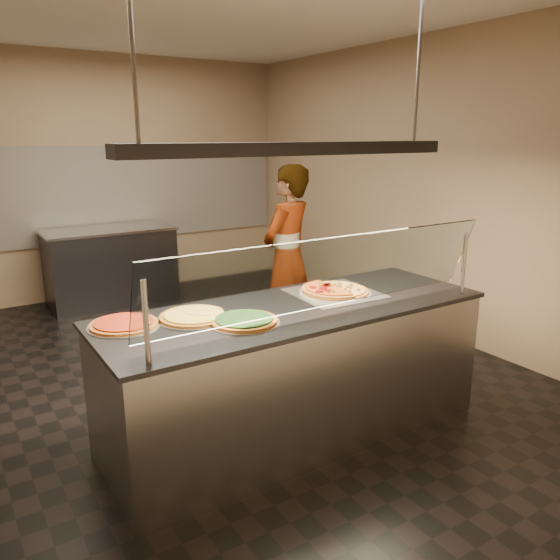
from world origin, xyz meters
TOP-DOWN VIEW (x-y plane):
  - ground at (0.00, 0.00)m, footprint 5.00×6.00m
  - wall_back at (0.00, 3.01)m, footprint 5.00×0.02m
  - wall_front at (0.00, -3.01)m, footprint 5.00×0.02m
  - wall_right at (2.51, 0.00)m, footprint 0.02×6.00m
  - tile_band at (0.00, 2.98)m, footprint 4.90×0.02m
  - serving_counter at (0.14, -1.23)m, footprint 2.65×0.94m
  - sneeze_guard at (0.14, -1.58)m, footprint 2.41×0.18m
  - perforated_tray at (0.54, -1.13)m, footprint 0.61×0.61m
  - half_pizza_pepperoni at (0.42, -1.13)m, footprint 0.27×0.49m
  - half_pizza_sausage at (0.65, -1.13)m, footprint 0.26×0.49m
  - pizza_spinach at (-0.32, -1.34)m, footprint 0.44×0.44m
  - pizza_cheese at (-0.53, -1.09)m, footprint 0.46×0.46m
  - pizza_tomato at (-0.95, -1.00)m, footprint 0.43×0.43m
  - pizza_spatula at (-0.46, -1.13)m, footprint 0.29×0.17m
  - prep_table at (-0.05, 2.55)m, footprint 1.52×0.74m
  - worker at (1.05, 0.27)m, footprint 0.76×0.65m
  - heat_lamp_housing at (0.14, -1.23)m, footprint 2.30×0.18m
  - lamp_rod_left at (-0.86, -1.23)m, footprint 0.02×0.02m
  - lamp_rod_right at (1.14, -1.23)m, footprint 0.02×0.02m

SIDE VIEW (x-z plane):
  - ground at x=0.00m, z-range -0.02..0.00m
  - serving_counter at x=0.14m, z-range 0.00..0.93m
  - prep_table at x=-0.05m, z-range 0.00..0.93m
  - worker at x=1.05m, z-range 0.00..1.77m
  - perforated_tray at x=0.54m, z-range 0.93..0.94m
  - pizza_tomato at x=-0.95m, z-range 0.93..0.96m
  - pizza_cheese at x=-0.53m, z-range 0.93..0.96m
  - pizza_spinach at x=-0.32m, z-range 0.93..0.96m
  - half_pizza_sausage at x=0.65m, z-range 0.94..0.98m
  - pizza_spatula at x=-0.46m, z-range 0.95..0.97m
  - half_pizza_pepperoni at x=0.42m, z-range 0.94..0.99m
  - sneeze_guard at x=0.14m, z-range 0.96..1.49m
  - tile_band at x=0.00m, z-range 0.70..1.90m
  - wall_back at x=0.00m, z-range 0.00..3.00m
  - wall_front at x=0.00m, z-range 0.00..3.00m
  - wall_right at x=2.51m, z-range 0.00..3.00m
  - heat_lamp_housing at x=0.14m, z-range 1.91..1.99m
  - lamp_rod_left at x=-0.86m, z-range 1.99..3.00m
  - lamp_rod_right at x=1.14m, z-range 1.99..3.00m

